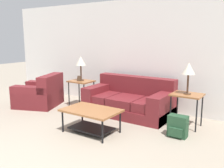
{
  "coord_description": "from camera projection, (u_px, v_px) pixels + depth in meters",
  "views": [
    {
      "loc": [
        2.64,
        -1.38,
        1.73
      ],
      "look_at": [
        -0.04,
        2.67,
        0.8
      ],
      "focal_mm": 40.0,
      "sensor_mm": 36.0,
      "label": 1
    }
  ],
  "objects": [
    {
      "name": "wall_back",
      "position": [
        145.0,
        55.0,
        5.93
      ],
      "size": [
        8.83,
        0.06,
        2.6
      ],
      "color": "white",
      "rests_on": "ground_plane"
    },
    {
      "name": "couch",
      "position": [
        129.0,
        101.0,
        5.62
      ],
      "size": [
        1.91,
        1.0,
        0.82
      ],
      "color": "maroon",
      "rests_on": "ground_plane"
    },
    {
      "name": "armchair",
      "position": [
        40.0,
        95.0,
        6.29
      ],
      "size": [
        1.25,
        1.25,
        0.8
      ],
      "color": "maroon",
      "rests_on": "ground_plane"
    },
    {
      "name": "coffee_table",
      "position": [
        91.0,
        115.0,
        4.51
      ],
      "size": [
        1.02,
        0.67,
        0.43
      ],
      "color": "#935B33",
      "rests_on": "ground_plane"
    },
    {
      "name": "side_table_left",
      "position": [
        81.0,
        83.0,
        6.2
      ],
      "size": [
        0.57,
        0.47,
        0.65
      ],
      "color": "#935B33",
      "rests_on": "ground_plane"
    },
    {
      "name": "side_table_right",
      "position": [
        187.0,
        98.0,
        4.77
      ],
      "size": [
        0.57,
        0.47,
        0.65
      ],
      "color": "#935B33",
      "rests_on": "ground_plane"
    },
    {
      "name": "table_lamp_left",
      "position": [
        81.0,
        62.0,
        6.1
      ],
      "size": [
        0.25,
        0.25,
        0.6
      ],
      "color": "#472D1E",
      "rests_on": "side_table_left"
    },
    {
      "name": "table_lamp_right",
      "position": [
        189.0,
        70.0,
        4.67
      ],
      "size": [
        0.25,
        0.25,
        0.6
      ],
      "color": "#472D1E",
      "rests_on": "side_table_right"
    },
    {
      "name": "backpack",
      "position": [
        178.0,
        127.0,
        4.33
      ],
      "size": [
        0.33,
        0.26,
        0.38
      ],
      "color": "#23472D",
      "rests_on": "ground_plane"
    },
    {
      "name": "picture_frame",
      "position": [
        79.0,
        78.0,
        6.13
      ],
      "size": [
        0.1,
        0.04,
        0.13
      ],
      "color": "#4C3828",
      "rests_on": "side_table_left"
    }
  ]
}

